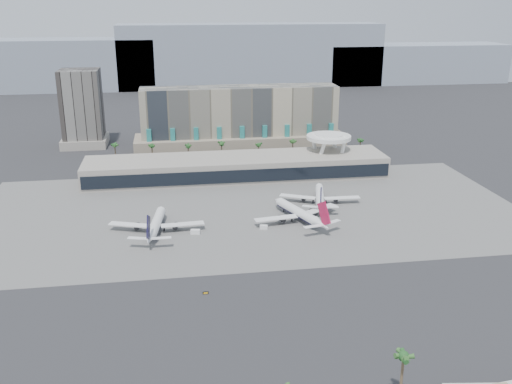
{
  "coord_description": "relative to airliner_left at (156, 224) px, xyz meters",
  "views": [
    {
      "loc": [
        -36.48,
        -199.04,
        96.63
      ],
      "look_at": [
        0.28,
        40.0,
        14.52
      ],
      "focal_mm": 40.0,
      "sensor_mm": 36.0,
      "label": 1
    }
  ],
  "objects": [
    {
      "name": "terminal",
      "position": [
        44.6,
        74.49,
        2.73
      ],
      "size": [
        170.0,
        32.5,
        14.5
      ],
      "color": "#A5A091",
      "rests_on": "ground"
    },
    {
      "name": "airliner_right",
      "position": [
        80.01,
        24.69,
        -0.16
      ],
      "size": [
        39.34,
        40.85,
        14.34
      ],
      "rotation": [
        0.0,
        0.0,
        -0.24
      ],
      "color": "white",
      "rests_on": "ground"
    },
    {
      "name": "office_tower",
      "position": [
        -50.4,
        164.65,
        19.16
      ],
      "size": [
        30.0,
        30.0,
        52.0
      ],
      "color": "black",
      "rests_on": "ground"
    },
    {
      "name": "hotel",
      "position": [
        54.6,
        139.06,
        13.03
      ],
      "size": [
        140.0,
        30.0,
        42.0
      ],
      "color": "tan",
      "rests_on": "ground"
    },
    {
      "name": "service_vehicle_b",
      "position": [
        47.03,
        -3.95,
        -2.91
      ],
      "size": [
        3.71,
        2.57,
        1.74
      ],
      "primitive_type": "cube",
      "rotation": [
        0.0,
        0.0,
        -0.2
      ],
      "color": "silver",
      "rests_on": "ground"
    },
    {
      "name": "service_vehicle_a",
      "position": [
        16.77,
        -4.94,
        -2.8
      ],
      "size": [
        4.31,
        2.64,
        1.97
      ],
      "primitive_type": "cube",
      "rotation": [
        0.0,
        0.0,
        -0.17
      ],
      "color": "white",
      "rests_on": "ground"
    },
    {
      "name": "apron_pad",
      "position": [
        44.6,
        19.65,
        -3.75
      ],
      "size": [
        260.0,
        130.0,
        0.06
      ],
      "primitive_type": "cube",
      "color": "#5B5B59",
      "rests_on": "ground"
    },
    {
      "name": "near_palm_b",
      "position": [
        61.99,
        -122.19,
        8.39
      ],
      "size": [
        6.0,
        6.0,
        15.08
      ],
      "color": "brown",
      "rests_on": "ground"
    },
    {
      "name": "mountain_ridge",
      "position": [
        72.48,
        434.65,
        26.11
      ],
      "size": [
        680.0,
        60.0,
        70.0
      ],
      "color": "gray",
      "rests_on": "ground"
    },
    {
      "name": "ground",
      "position": [
        44.6,
        -35.35,
        -3.78
      ],
      "size": [
        900.0,
        900.0,
        0.0
      ],
      "primitive_type": "plane",
      "color": "#232326",
      "rests_on": "ground"
    },
    {
      "name": "saucer_structure",
      "position": [
        99.6,
        80.65,
        14.67
      ],
      "size": [
        26.0,
        26.0,
        21.89
      ],
      "color": "white",
      "rests_on": "ground"
    },
    {
      "name": "airliner_centre",
      "position": [
        64.7,
        3.21,
        0.16
      ],
      "size": [
        41.81,
        43.18,
        15.61
      ],
      "rotation": [
        0.0,
        0.0,
        0.36
      ],
      "color": "white",
      "rests_on": "ground"
    },
    {
      "name": "taxiway_sign",
      "position": [
        17.51,
        -58.86,
        -3.33
      ],
      "size": [
        2.02,
        0.45,
        0.91
      ],
      "rotation": [
        0.0,
        0.0,
        0.07
      ],
      "color": "black",
      "rests_on": "ground"
    },
    {
      "name": "palm_row",
      "position": [
        51.6,
        109.65,
        6.71
      ],
      "size": [
        157.8,
        2.8,
        13.1
      ],
      "color": "brown",
      "rests_on": "ground"
    },
    {
      "name": "airliner_left",
      "position": [
        0.0,
        0.0,
        0.0
      ],
      "size": [
        41.83,
        43.31,
        14.99
      ],
      "rotation": [
        0.0,
        0.0,
        -0.13
      ],
      "color": "white",
      "rests_on": "ground"
    }
  ]
}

